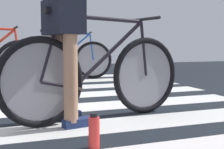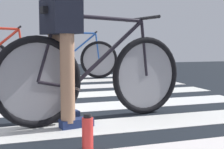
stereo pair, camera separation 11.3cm
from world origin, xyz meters
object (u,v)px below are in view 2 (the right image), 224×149
bicycle_4_of_4 (72,58)px  water_bottle (88,133)px  cyclist_1_of_4 (61,44)px  bicycle_1_of_4 (97,75)px  cyclist_4_of_4 (55,45)px

bicycle_4_of_4 → water_bottle: bicycle_4_of_4 is taller
water_bottle → cyclist_1_of_4: bearing=94.7°
bicycle_1_of_4 → cyclist_4_of_4: bearing=77.3°
cyclist_4_of_4 → bicycle_4_of_4: bearing=0.0°
bicycle_1_of_4 → water_bottle: bearing=-120.5°
bicycle_1_of_4 → water_bottle: size_ratio=7.62×
bicycle_1_of_4 → water_bottle: 0.81m
bicycle_1_of_4 → cyclist_4_of_4: (0.09, 3.33, 0.24)m
cyclist_1_of_4 → cyclist_4_of_4: cyclist_1_of_4 is taller
water_bottle → bicycle_4_of_4: bearing=80.7°
cyclist_1_of_4 → bicycle_4_of_4: size_ratio=0.59×
water_bottle → bicycle_1_of_4: bearing=70.5°
cyclist_4_of_4 → water_bottle: size_ratio=4.32×
cyclist_1_of_4 → cyclist_4_of_4: 3.42m
cyclist_1_of_4 → water_bottle: bearing=-96.4°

